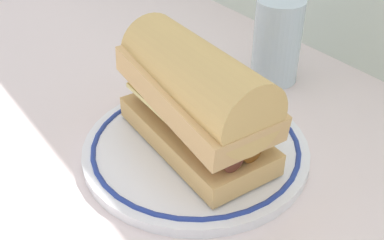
{
  "coord_description": "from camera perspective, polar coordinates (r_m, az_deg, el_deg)",
  "views": [
    {
      "loc": [
        0.35,
        -0.26,
        0.35
      ],
      "look_at": [
        -0.0,
        -0.0,
        0.04
      ],
      "focal_mm": 44.51,
      "sensor_mm": 36.0,
      "label": 1
    }
  ],
  "objects": [
    {
      "name": "plate",
      "position": [
        0.55,
        0.0,
        -3.16
      ],
      "size": [
        0.26,
        0.26,
        0.01
      ],
      "color": "white",
      "rests_on": "ground_plane"
    },
    {
      "name": "sausage_sandwich",
      "position": [
        0.51,
        0.0,
        3.02
      ],
      "size": [
        0.2,
        0.1,
        0.12
      ],
      "rotation": [
        0.0,
        0.0,
        -0.05
      ],
      "color": "#DDAC64",
      "rests_on": "plate"
    },
    {
      "name": "ground_plane",
      "position": [
        0.56,
        0.44,
        -3.92
      ],
      "size": [
        1.5,
        1.5,
        0.0
      ],
      "primitive_type": "plane",
      "color": "silver"
    },
    {
      "name": "drinking_glass",
      "position": [
        0.68,
        10.09,
        8.72
      ],
      "size": [
        0.07,
        0.07,
        0.12
      ],
      "color": "silver",
      "rests_on": "ground_plane"
    }
  ]
}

